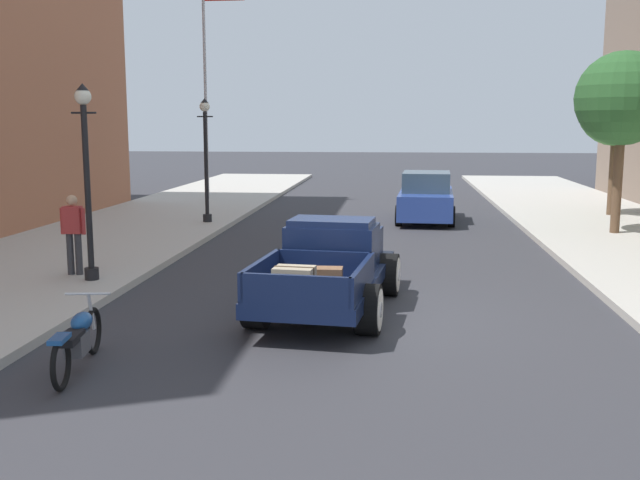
# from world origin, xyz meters

# --- Properties ---
(ground_plane) EXTENTS (140.00, 140.00, 0.00)m
(ground_plane) POSITION_xyz_m (0.00, 0.00, 0.00)
(ground_plane) COLOR #333338
(hotrod_truck_navy) EXTENTS (2.51, 5.05, 1.58)m
(hotrod_truck_navy) POSITION_xyz_m (-0.44, 0.45, 0.75)
(hotrod_truck_navy) COLOR #0F1938
(hotrod_truck_navy) RESTS_ON ground
(motorcycle_parked) EXTENTS (0.62, 2.11, 0.93)m
(motorcycle_parked) POSITION_xyz_m (-3.45, -3.31, 0.44)
(motorcycle_parked) COLOR black
(motorcycle_parked) RESTS_ON ground
(car_background_blue) EXTENTS (2.04, 4.39, 1.65)m
(car_background_blue) POSITION_xyz_m (1.65, 12.22, 0.77)
(car_background_blue) COLOR #284293
(car_background_blue) RESTS_ON ground
(pedestrian_sidewalk_left) EXTENTS (0.53, 0.22, 1.65)m
(pedestrian_sidewalk_left) POSITION_xyz_m (-5.89, 1.97, 1.09)
(pedestrian_sidewalk_left) COLOR #333338
(pedestrian_sidewalk_left) RESTS_ON sidewalk_left
(street_lamp_near) EXTENTS (0.50, 0.32, 3.85)m
(street_lamp_near) POSITION_xyz_m (-5.35, 1.52, 2.39)
(street_lamp_near) COLOR black
(street_lamp_near) RESTS_ON sidewalk_left
(street_lamp_far) EXTENTS (0.50, 0.32, 3.85)m
(street_lamp_far) POSITION_xyz_m (-5.28, 10.23, 2.39)
(street_lamp_far) COLOR black
(street_lamp_far) RESTS_ON sidewalk_left
(flagpole) EXTENTS (1.74, 0.16, 9.16)m
(flagpole) POSITION_xyz_m (-6.83, 17.10, 5.77)
(flagpole) COLOR #B2B2B7
(flagpole) RESTS_ON sidewalk_left
(street_tree_second) EXTENTS (2.61, 2.61, 5.07)m
(street_tree_second) POSITION_xyz_m (6.89, 9.19, 3.90)
(street_tree_second) COLOR brown
(street_tree_second) RESTS_ON sidewalk_right
(street_tree_third) EXTENTS (2.54, 2.54, 4.86)m
(street_tree_third) POSITION_xyz_m (7.94, 13.46, 3.72)
(street_tree_third) COLOR brown
(street_tree_third) RESTS_ON sidewalk_right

